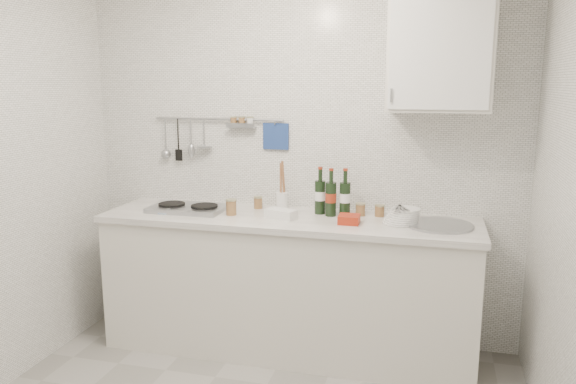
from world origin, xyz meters
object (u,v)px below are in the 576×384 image
(wall_cabinet, at_px, (440,52))
(wine_bottles, at_px, (332,192))
(plate_stack_hob, at_px, (172,208))
(utensil_crock, at_px, (282,199))
(plate_stack_sink, at_px, (403,216))

(wall_cabinet, distance_m, wine_bottles, 1.08)
(plate_stack_hob, distance_m, utensil_crock, 0.75)
(wall_cabinet, xyz_separation_m, plate_stack_hob, (-1.71, -0.14, -1.02))
(plate_stack_sink, height_order, wine_bottles, wine_bottles)
(wall_cabinet, height_order, plate_stack_hob, wall_cabinet)
(plate_stack_sink, distance_m, utensil_crock, 0.83)
(utensil_crock, bearing_deg, plate_stack_hob, -165.98)
(wall_cabinet, relative_size, plate_stack_sink, 3.00)
(plate_stack_hob, xyz_separation_m, wine_bottles, (1.08, 0.13, 0.14))
(wine_bottles, bearing_deg, utensil_crock, 172.40)
(plate_stack_hob, relative_size, wine_bottles, 0.95)
(wine_bottles, height_order, utensil_crock, utensil_crock)
(plate_stack_hob, height_order, utensil_crock, utensil_crock)
(plate_stack_hob, height_order, plate_stack_sink, plate_stack_sink)
(wine_bottles, bearing_deg, wall_cabinet, 0.24)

